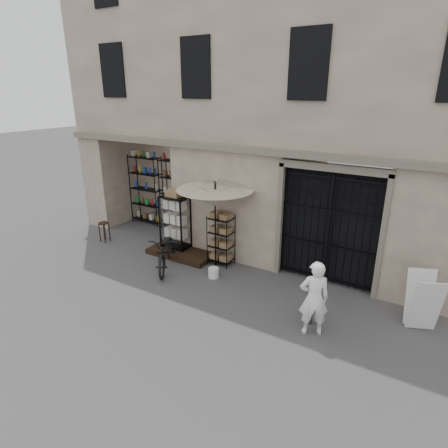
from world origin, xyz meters
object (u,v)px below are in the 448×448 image
Objects in this scene: display_cabinet at (175,225)px; white_bucket at (213,273)px; wire_rack at (221,241)px; bicycle at (167,268)px; easel_sign at (423,302)px; shopkeeper at (311,332)px; market_umbrella at (215,193)px; wooden_stool at (104,231)px; steel_bollard at (310,305)px.

display_cabinet reaches higher than white_bucket.
display_cabinet is 1.19× the size of wire_rack.
bicycle is at bearing -63.31° from display_cabinet.
display_cabinet is at bearing 153.22° from easel_sign.
market_umbrella is at bearing -54.33° from shopkeeper.
bicycle is 6.32m from easel_sign.
wooden_stool is (-2.49, -0.57, -0.53)m from display_cabinet.
shopkeeper is (4.41, -0.77, 0.00)m from bicycle.
wooden_stool is at bearing -173.33° from wire_rack.
bicycle is at bearing -139.51° from wire_rack.
wire_rack is (1.63, -0.03, -0.15)m from display_cabinet.
display_cabinet is 1.99× the size of steel_bollard.
market_umbrella reaches higher than bicycle.
display_cabinet is 5.28m from shopkeeper.
market_umbrella is at bearing 157.88° from steel_bollard.
shopkeeper is 2.37m from easel_sign.
bicycle reaches higher than wooden_stool.
steel_bollard is 0.54× the size of shopkeeper.
market_umbrella is 3.38× the size of steel_bollard.
shopkeeper is (4.89, -1.81, -0.86)m from display_cabinet.
display_cabinet is 2.61m from wooden_stool.
bicycle is at bearing -9.08° from wooden_stool.
market_umbrella is (1.56, -0.20, 1.24)m from display_cabinet.
market_umbrella is 5.40m from easel_sign.
wire_rack is at bearing -57.23° from shopkeeper.
shopkeeper is at bearing -29.42° from wire_rack.
bicycle is 3.02m from wooden_stool.
wire_rack is 3.78m from shopkeeper.
white_bucket is at bearing -22.10° from bicycle.
steel_bollard is (4.73, -1.49, -0.43)m from display_cabinet.
wire_rack is 2.26× the size of wooden_stool.
display_cabinet reaches higher than easel_sign.
wire_rack is 0.74× the size of bicycle.
market_umbrella is at bearing 117.90° from white_bucket.
shopkeeper is at bearing -40.50° from bicycle.
market_umbrella is 1.50× the size of bicycle.
bicycle is 4.30m from steel_bollard.
wooden_stool is (-4.12, -0.54, -0.37)m from wire_rack.
steel_bollard is 0.73× the size of easel_sign.
market_umbrella is 4.26m from shopkeeper.
shopkeeper is (3.00, -0.98, -0.13)m from white_bucket.
easel_sign is (6.27, 0.57, 0.62)m from bicycle.
market_umbrella is at bearing 154.24° from easel_sign.
market_umbrella is 4.55× the size of wooden_stool.
steel_bollard is at bearing -26.03° from wire_rack.
wooden_stool is at bearing -174.85° from market_umbrella.
wooden_stool is 9.24m from easel_sign.
bicycle is at bearing 162.41° from easel_sign.
bicycle is at bearing 173.97° from steel_bollard.
wooden_stool is (-4.38, 0.26, 0.21)m from white_bucket.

